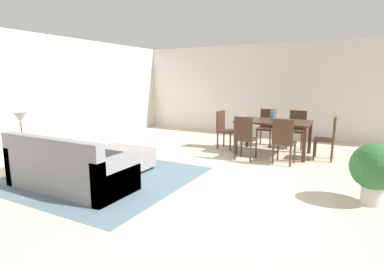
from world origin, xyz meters
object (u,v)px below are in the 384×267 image
object	(u,v)px
couch	(69,170)
ottoman_table	(125,156)
table_lamp	(20,118)
side_table	(23,148)
dining_chair_head_west	(224,127)
dining_chair_near_right	(284,139)
dining_chair_near_left	(245,136)
dining_chair_far_left	(267,125)
dining_table	(274,125)
potted_plant	(375,169)
dining_chair_far_right	(297,127)
dining_chair_head_east	(329,136)
vase_centerpiece	(273,116)

from	to	relation	value
couch	ottoman_table	world-z (taller)	couch
couch	table_lamp	size ratio (longest dim) A/B	3.83
side_table	dining_chair_head_west	xyz separation A→B (m)	(2.36, 3.61, 0.05)
ottoman_table	table_lamp	xyz separation A→B (m)	(-1.36, -1.12, 0.78)
dining_chair_near_right	dining_chair_head_west	world-z (taller)	same
dining_chair_near_left	dining_chair_head_west	bearing A→B (deg)	134.00
side_table	dining_chair_far_left	bearing A→B (deg)	54.64
dining_chair_near_left	dining_chair_near_right	world-z (taller)	same
dining_table	potted_plant	xyz separation A→B (m)	(1.88, -2.22, -0.17)
dining_table	dining_chair_far_right	world-z (taller)	dining_chair_far_right
table_lamp	dining_chair_near_left	bearing A→B (deg)	41.41
dining_chair_head_east	potted_plant	bearing A→B (deg)	-71.84
dining_chair_far_right	dining_chair_head_west	world-z (taller)	same
dining_chair_head_west	vase_centerpiece	size ratio (longest dim) A/B	3.86
dining_chair_head_east	vase_centerpiece	xyz separation A→B (m)	(-1.17, -0.03, 0.36)
potted_plant	dining_chair_near_right	bearing A→B (deg)	136.59
ottoman_table	dining_chair_near_right	xyz separation A→B (m)	(2.59, 1.67, 0.29)
dining_chair_far_right	side_table	bearing A→B (deg)	-131.09
table_lamp	dining_table	world-z (taller)	table_lamp
side_table	dining_chair_head_east	distance (m)	5.92
dining_chair_head_east	dining_chair_far_right	bearing A→B (deg)	131.09
dining_chair_far_right	dining_chair_far_left	bearing A→B (deg)	-178.67
ottoman_table	side_table	world-z (taller)	side_table
dining_table	dining_chair_head_west	distance (m)	1.21
table_lamp	dining_chair_near_right	world-z (taller)	table_lamp
table_lamp	dining_chair_far_right	xyz separation A→B (m)	(3.92, 4.49, -0.49)
side_table	dining_table	bearing A→B (deg)	45.46
side_table	dining_chair_near_left	world-z (taller)	dining_chair_near_left
dining_chair_far_left	potted_plant	distance (m)	3.82
side_table	vase_centerpiece	world-z (taller)	vase_centerpiece
ottoman_table	dining_chair_far_left	bearing A→B (deg)	61.60
ottoman_table	dining_chair_head_east	distance (m)	4.17
dining_chair_head_west	potted_plant	xyz separation A→B (m)	(3.07, -2.22, -0.02)
dining_chair_far_left	dining_chair_head_east	bearing A→B (deg)	-30.07
potted_plant	dining_chair_far_right	bearing A→B (deg)	115.93
dining_chair_head_east	dining_chair_head_west	world-z (taller)	same
side_table	table_lamp	world-z (taller)	table_lamp
table_lamp	dining_chair_head_west	xyz separation A→B (m)	(2.36, 3.61, -0.49)
dining_chair_far_right	vase_centerpiece	distance (m)	1.07
table_lamp	vase_centerpiece	bearing A→B (deg)	45.21
side_table	vase_centerpiece	size ratio (longest dim) A/B	2.50
table_lamp	dining_chair_head_east	size ratio (longest dim) A/B	0.57
potted_plant	dining_chair_far_left	bearing A→B (deg)	126.10
dining_table	vase_centerpiece	distance (m)	0.22
dining_chair_far_left	vase_centerpiece	bearing A→B (deg)	-68.50
table_lamp	dining_chair_far_left	xyz separation A→B (m)	(3.18, 4.48, -0.49)
ottoman_table	dining_chair_far_right	distance (m)	4.25
table_lamp	couch	bearing A→B (deg)	-5.76
side_table	dining_chair_head_west	bearing A→B (deg)	56.88
ottoman_table	vase_centerpiece	xyz separation A→B (m)	(2.18, 2.44, 0.65)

